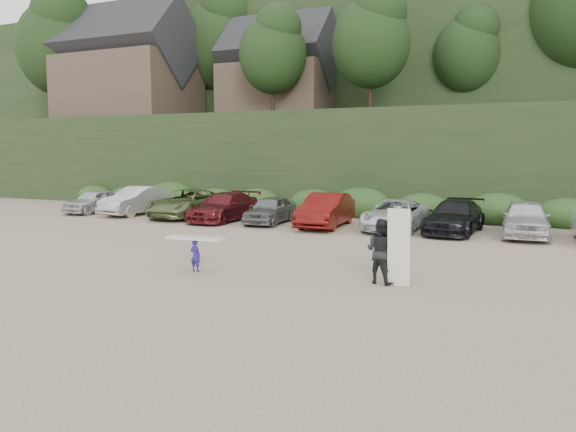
% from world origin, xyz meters
% --- Properties ---
extents(ground, '(120.00, 120.00, 0.00)m').
position_xyz_m(ground, '(0.00, 0.00, 0.00)').
color(ground, tan).
rests_on(ground, ground).
extents(hillside_backdrop, '(90.00, 41.50, 28.00)m').
position_xyz_m(hillside_backdrop, '(-0.26, 35.93, 11.22)').
color(hillside_backdrop, black).
rests_on(hillside_backdrop, ground).
extents(parked_cars, '(36.61, 5.84, 1.61)m').
position_xyz_m(parked_cars, '(0.11, 10.04, 0.74)').
color(parked_cars, silver).
rests_on(parked_cars, ground).
extents(child_surfer, '(1.80, 0.62, 1.06)m').
position_xyz_m(child_surfer, '(-2.85, -1.21, 0.72)').
color(child_surfer, navy).
rests_on(child_surfer, ground).
extents(adult_surfer, '(1.36, 0.89, 2.12)m').
position_xyz_m(adult_surfer, '(2.68, -0.37, 0.91)').
color(adult_surfer, black).
rests_on(adult_surfer, ground).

